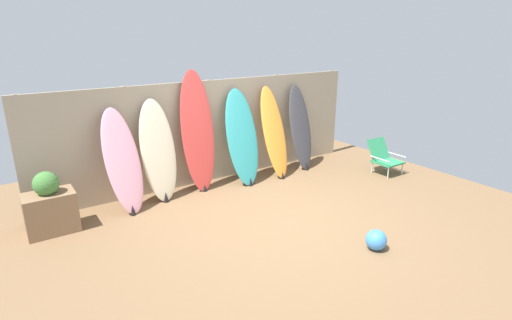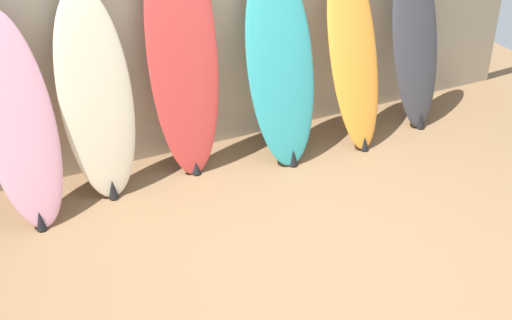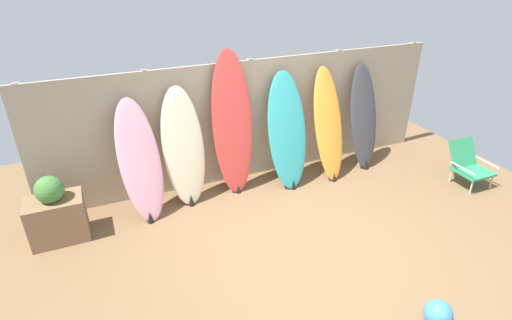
{
  "view_description": "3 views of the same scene",
  "coord_description": "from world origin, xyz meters",
  "views": [
    {
      "loc": [
        -3.19,
        -4.14,
        2.61
      ],
      "look_at": [
        -0.11,
        0.41,
        0.82
      ],
      "focal_mm": 28.0,
      "sensor_mm": 36.0,
      "label": 1
    },
    {
      "loc": [
        -2.08,
        -3.15,
        3.14
      ],
      "look_at": [
        -0.37,
        0.45,
        0.74
      ],
      "focal_mm": 50.0,
      "sensor_mm": 36.0,
      "label": 2
    },
    {
      "loc": [
        -2.08,
        -3.08,
        3.14
      ],
      "look_at": [
        -0.48,
        0.68,
        0.98
      ],
      "focal_mm": 28.0,
      "sensor_mm": 36.0,
      "label": 3
    }
  ],
  "objects": [
    {
      "name": "surfboard_cream_1",
      "position": [
        -1.11,
        1.69,
        0.8
      ],
      "size": [
        0.56,
        0.47,
        1.61
      ],
      "color": "beige",
      "rests_on": "ground"
    },
    {
      "name": "surfboard_red_2",
      "position": [
        -0.39,
        1.73,
        1.0
      ],
      "size": [
        0.6,
        0.47,
        2.01
      ],
      "color": "#D13D38",
      "rests_on": "ground"
    },
    {
      "name": "ground",
      "position": [
        0.0,
        0.0,
        0.0
      ],
      "size": [
        7.68,
        7.68,
        0.0
      ],
      "primitive_type": "plane",
      "color": "brown"
    },
    {
      "name": "surfboard_pink_0",
      "position": [
        -1.7,
        1.6,
        0.76
      ],
      "size": [
        0.59,
        0.7,
        1.54
      ],
      "color": "pink",
      "rests_on": "ground"
    },
    {
      "name": "surfboard_teal_3",
      "position": [
        0.39,
        1.6,
        0.82
      ],
      "size": [
        0.64,
        0.69,
        1.65
      ],
      "color": "teal",
      "rests_on": "ground"
    },
    {
      "name": "surfboard_charcoal_5",
      "position": [
        1.76,
        1.64,
        0.8
      ],
      "size": [
        0.49,
        0.58,
        1.62
      ],
      "color": "#38383D",
      "rests_on": "ground"
    },
    {
      "name": "surfboard_orange_4",
      "position": [
        1.07,
        1.58,
        0.82
      ],
      "size": [
        0.47,
        0.69,
        1.65
      ],
      "color": "orange",
      "rests_on": "ground"
    },
    {
      "name": "fence_back",
      "position": [
        -0.0,
        2.01,
        0.9
      ],
      "size": [
        6.08,
        0.11,
        1.8
      ],
      "color": "tan",
      "rests_on": "ground"
    }
  ]
}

